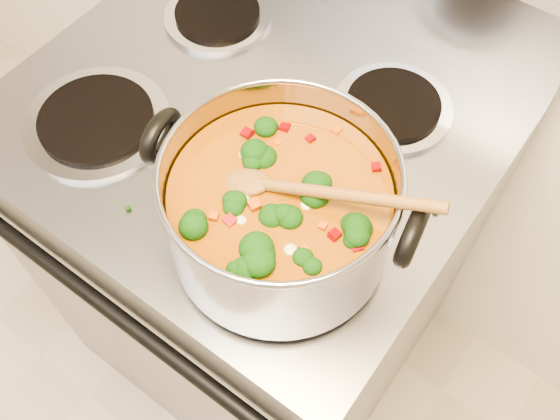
% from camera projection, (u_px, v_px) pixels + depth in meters
% --- Properties ---
extents(electric_range, '(0.74, 0.67, 1.08)m').
position_uv_depth(electric_range, '(256.00, 253.00, 1.34)').
color(electric_range, gray).
rests_on(electric_range, ground).
extents(stockpot, '(0.35, 0.28, 0.17)m').
position_uv_depth(stockpot, '(280.00, 210.00, 0.76)').
color(stockpot, '#929299').
rests_on(stockpot, electric_range).
extents(wooden_spoon, '(0.26, 0.11, 0.08)m').
position_uv_depth(wooden_spoon, '(292.00, 188.00, 0.71)').
color(wooden_spoon, brown).
rests_on(wooden_spoon, stockpot).
extents(cooktop_crumbs, '(0.12, 0.07, 0.01)m').
position_uv_depth(cooktop_crumbs, '(387.00, 175.00, 0.89)').
color(cooktop_crumbs, black).
rests_on(cooktop_crumbs, electric_range).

